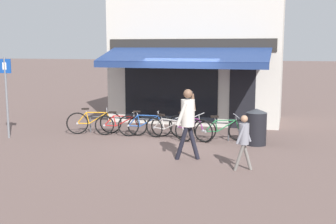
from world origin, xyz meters
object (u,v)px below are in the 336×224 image
at_px(bicycle_silver, 169,128).
at_px(bicycle_purple, 190,128).
at_px(bicycle_red, 121,125).
at_px(parking_sign, 6,89).
at_px(bicycle_orange, 94,122).
at_px(pedestrian_child, 244,136).
at_px(bicycle_blue, 145,125).
at_px(litter_bin, 256,127).
at_px(pedestrian_adult, 188,116).
at_px(bicycle_green, 222,130).

distance_m(bicycle_silver, bicycle_purple, 0.67).
relative_size(bicycle_red, parking_sign, 0.68).
relative_size(bicycle_orange, pedestrian_child, 1.29).
height_order(bicycle_blue, pedestrian_child, pedestrian_child).
xyz_separation_m(litter_bin, parking_sign, (-7.61, -1.24, 1.02)).
relative_size(bicycle_red, bicycle_purple, 1.06).
distance_m(bicycle_blue, bicycle_purple, 1.53).
xyz_separation_m(bicycle_orange, bicycle_purple, (3.29, -0.08, -0.00)).
bearing_deg(bicycle_purple, bicycle_orange, -155.73).
bearing_deg(bicycle_silver, bicycle_orange, -165.49).
height_order(bicycle_orange, pedestrian_adult, pedestrian_adult).
xyz_separation_m(pedestrian_adult, pedestrian_child, (1.48, -0.59, -0.32)).
bearing_deg(litter_bin, pedestrian_adult, -125.94).
height_order(bicycle_orange, bicycle_silver, bicycle_orange).
relative_size(bicycle_orange, bicycle_red, 0.99).
relative_size(bicycle_green, parking_sign, 0.63).
distance_m(bicycle_green, litter_bin, 1.04).
bearing_deg(bicycle_red, bicycle_blue, -6.02).
height_order(bicycle_blue, pedestrian_adult, pedestrian_adult).
relative_size(bicycle_silver, bicycle_green, 1.06).
bearing_deg(bicycle_blue, bicycle_red, 172.65).
distance_m(bicycle_green, pedestrian_child, 3.06).
distance_m(bicycle_red, bicycle_blue, 0.82).
bearing_deg(litter_bin, pedestrian_child, -91.68).
bearing_deg(pedestrian_child, bicycle_red, 142.07).
bearing_deg(parking_sign, pedestrian_adult, -8.57).
relative_size(bicycle_orange, litter_bin, 1.58).
bearing_deg(pedestrian_adult, bicycle_silver, 120.46).
distance_m(bicycle_silver, parking_sign, 5.22).
relative_size(bicycle_red, bicycle_blue, 0.98).
xyz_separation_m(bicycle_blue, bicycle_purple, (1.53, -0.16, 0.02)).
bearing_deg(bicycle_silver, bicycle_purple, 26.08).
distance_m(bicycle_red, parking_sign, 3.74).
bearing_deg(pedestrian_adult, litter_bin, 56.85).
relative_size(bicycle_orange, bicycle_blue, 0.97).
relative_size(bicycle_purple, parking_sign, 0.64).
distance_m(litter_bin, parking_sign, 7.78).
bearing_deg(parking_sign, bicycle_red, 23.16).
bearing_deg(bicycle_orange, pedestrian_child, -51.65).
bearing_deg(bicycle_silver, parking_sign, -147.92).
bearing_deg(litter_bin, bicycle_silver, -179.37).
bearing_deg(parking_sign, bicycle_blue, 19.75).
relative_size(bicycle_silver, parking_sign, 0.66).
xyz_separation_m(bicycle_orange, parking_sign, (-2.30, -1.39, 1.17)).
bearing_deg(bicycle_green, pedestrian_adult, -130.29).
bearing_deg(bicycle_silver, pedestrian_adult, -44.04).
bearing_deg(litter_bin, bicycle_blue, 176.45).
distance_m(bicycle_silver, pedestrian_child, 3.78).
bearing_deg(bicycle_purple, parking_sign, -141.17).
distance_m(bicycle_orange, bicycle_silver, 2.64).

